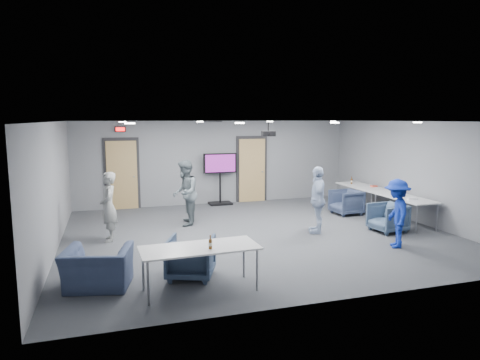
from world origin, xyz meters
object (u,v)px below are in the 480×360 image
object	(u,v)px
person_b	(185,193)
bottle_right	(352,181)
chair_right_b	(388,218)
tv_stand	(220,176)
table_right_b	(405,199)
projector	(268,133)
person_c	(318,200)
chair_front_b	(98,268)
table_right_a	(364,188)
person_d	(397,213)
chair_front_a	(191,257)
table_front_left	(200,249)
chair_right_a	(346,202)
person_a	(109,207)
bottle_front	(210,244)

from	to	relation	value
person_b	bottle_right	bearing A→B (deg)	112.50
chair_right_b	tv_stand	bearing A→B (deg)	-151.64
table_right_b	projector	world-z (taller)	projector
person_c	chair_front_b	size ratio (longest dim) A/B	1.57
person_b	bottle_right	world-z (taller)	person_b
table_right_a	bottle_right	distance (m)	0.55
person_d	projector	distance (m)	3.51
chair_front_a	table_front_left	world-z (taller)	table_front_left
person_b	chair_right_b	xyz separation A→B (m)	(4.65, -2.14, -0.51)
chair_right_a	table_right_b	xyz separation A→B (m)	(0.82, -1.51, 0.33)
table_front_left	tv_stand	xyz separation A→B (m)	(2.09, 6.75, 0.26)
projector	chair_right_a	bearing A→B (deg)	25.29
chair_right_b	bottle_right	distance (m)	3.06
chair_right_b	table_right_a	size ratio (longest dim) A/B	0.39
person_a	person_c	xyz separation A→B (m)	(4.86, -0.76, 0.02)
bottle_right	projector	distance (m)	4.24
person_d	table_right_b	bearing A→B (deg)	162.54
person_c	chair_right_a	distance (m)	2.38
person_b	table_right_b	bearing A→B (deg)	87.65
chair_right_b	projector	distance (m)	3.60
bottle_right	projector	bearing A→B (deg)	-152.90
person_d	bottle_front	size ratio (longest dim) A/B	6.69
chair_right_b	bottle_front	bearing A→B (deg)	-70.64
person_b	chair_front_b	distance (m)	4.34
person_a	table_front_left	distance (m)	3.70
table_right_a	person_d	bearing A→B (deg)	157.04
person_b	table_front_left	xyz separation A→B (m)	(-0.53, -4.36, -0.17)
tv_stand	projector	world-z (taller)	projector
table_right_b	table_front_left	xyz separation A→B (m)	(-6.04, -2.72, 0.00)
chair_front_a	tv_stand	distance (m)	6.51
person_b	tv_stand	world-z (taller)	person_b
chair_right_b	chair_front_a	size ratio (longest dim) A/B	0.96
chair_front_b	table_front_left	distance (m)	1.73
person_c	projector	world-z (taller)	projector
person_a	person_d	xyz separation A→B (m)	(5.93, -2.34, -0.05)
chair_front_b	tv_stand	size ratio (longest dim) A/B	0.62
person_b	person_d	world-z (taller)	person_b
bottle_front	person_d	bearing A→B (deg)	15.72
chair_front_a	chair_front_b	bearing A→B (deg)	22.89
table_right_a	bottle_front	world-z (taller)	bottle_front
person_c	projector	size ratio (longest dim) A/B	4.62
bottle_front	tv_stand	size ratio (longest dim) A/B	0.13
person_b	bottle_front	bearing A→B (deg)	9.33
person_d	tv_stand	bearing A→B (deg)	-131.49
person_c	chair_right_a	world-z (taller)	person_c
table_front_left	bottle_front	size ratio (longest dim) A/B	8.64
chair_right_a	table_right_a	xyz separation A→B (m)	(0.82, 0.39, 0.33)
chair_front_b	tv_stand	distance (m)	7.19
person_d	chair_front_a	distance (m)	4.62
chair_front_b	projector	world-z (taller)	projector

